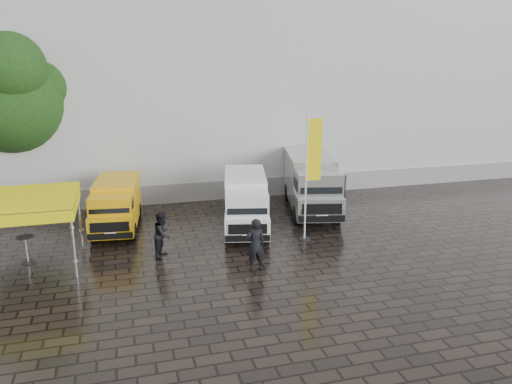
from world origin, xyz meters
TOP-DOWN VIEW (x-y plane):
  - ground at (0.00, 0.00)m, footprint 120.00×120.00m
  - exhibition_hall at (2.00, 16.00)m, footprint 44.00×16.00m
  - hall_plinth at (2.00, 7.95)m, footprint 44.00×0.15m
  - van_yellow at (-6.91, 4.39)m, footprint 2.29×4.76m
  - van_white at (-1.46, 3.04)m, footprint 2.90×5.59m
  - van_silver at (2.25, 4.70)m, footprint 3.37×6.46m
  - canopy_tent at (-9.91, 1.15)m, footprint 3.40×3.40m
  - flagpole at (0.75, 1.09)m, footprint 0.88×0.50m
  - tree at (-11.42, 8.77)m, footprint 4.87×4.87m
  - cocktail_table at (-10.14, 1.46)m, footprint 0.60×0.60m
  - wheelie_bin at (5.02, 7.39)m, footprint 0.71×0.71m
  - person_front at (-2.22, -1.37)m, footprint 0.70×0.47m
  - person_tent at (-5.26, 0.78)m, footprint 0.97×1.06m

SIDE VIEW (x-z plane):
  - ground at x=0.00m, z-range 0.00..0.00m
  - hall_plinth at x=2.00m, z-range 0.00..1.00m
  - wheelie_bin at x=5.02m, z-range 0.00..1.02m
  - cocktail_table at x=-10.14m, z-range 0.00..1.03m
  - person_tent at x=-5.26m, z-range 0.00..1.76m
  - person_front at x=-2.22m, z-range 0.00..1.92m
  - van_yellow at x=-6.91m, z-range 0.00..2.12m
  - van_white at x=-1.46m, z-range 0.00..2.31m
  - van_silver at x=2.25m, z-range 0.00..2.67m
  - canopy_tent at x=-9.91m, z-range 1.15..3.77m
  - flagpole at x=0.75m, z-range 0.32..5.53m
  - tree at x=-11.42m, z-range 1.24..9.99m
  - exhibition_hall at x=2.00m, z-range 0.00..12.00m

